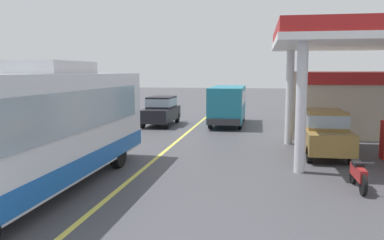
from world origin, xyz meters
name	(u,v)px	position (x,y,z in m)	size (l,w,h in m)	color
ground	(195,126)	(0.00, 20.00, 0.00)	(120.00, 120.00, 0.00)	#424247
lane_divider_stripe	(179,139)	(0.00, 15.00, 0.00)	(0.16, 50.00, 0.01)	#D8CC4C
coach_bus_main	(37,133)	(-2.05, 5.46, 1.72)	(2.60, 11.04, 3.69)	silver
gas_station_roadside	(366,87)	(9.03, 16.03, 2.63)	(9.10, 11.95, 5.10)	#B21E1E
car_at_pump	(325,130)	(6.59, 12.27, 1.01)	(1.70, 4.20, 1.82)	olive
minibus_opposing_lane	(228,102)	(1.95, 20.98, 1.47)	(2.04, 6.13, 2.44)	teal
motorcycle_parked_forecourt	(358,174)	(6.81, 7.41, 0.44)	(0.55, 1.80, 0.92)	black
car_trailing_behind_bus	(161,109)	(-2.23, 20.11, 1.01)	(1.70, 4.20, 1.82)	black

